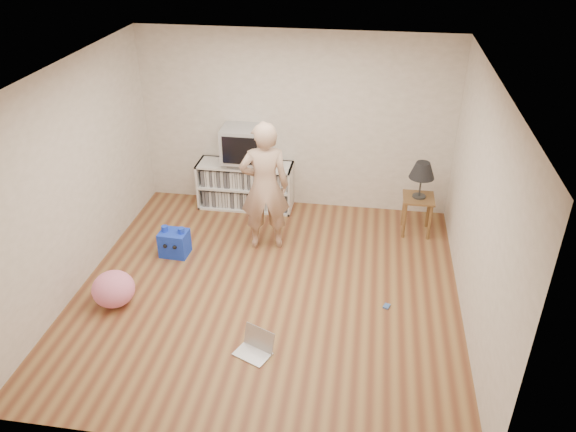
{
  "coord_description": "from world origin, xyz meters",
  "views": [
    {
      "loc": [
        1.07,
        -5.29,
        4.12
      ],
      "look_at": [
        0.18,
        0.4,
        0.82
      ],
      "focal_mm": 35.0,
      "sensor_mm": 36.0,
      "label": 1
    }
  ],
  "objects_px": {
    "plush_pink": "(113,289)",
    "person": "(265,187)",
    "dvd_deck": "(245,162)",
    "side_table": "(418,206)",
    "plush_blue": "(174,243)",
    "laptop": "(256,346)",
    "crt_tv": "(244,144)",
    "table_lamp": "(422,171)",
    "media_unit": "(246,185)"
  },
  "relations": [
    {
      "from": "table_lamp",
      "to": "plush_blue",
      "type": "relative_size",
      "value": 1.25
    },
    {
      "from": "dvd_deck",
      "to": "laptop",
      "type": "relative_size",
      "value": 1.02
    },
    {
      "from": "table_lamp",
      "to": "plush_blue",
      "type": "distance_m",
      "value": 3.4
    },
    {
      "from": "dvd_deck",
      "to": "person",
      "type": "relative_size",
      "value": 0.26
    },
    {
      "from": "crt_tv",
      "to": "plush_pink",
      "type": "xyz_separation_m",
      "value": [
        -0.99,
        -2.53,
        -0.81
      ]
    },
    {
      "from": "person",
      "to": "side_table",
      "type": "bearing_deg",
      "value": -175.34
    },
    {
      "from": "dvd_deck",
      "to": "person",
      "type": "xyz_separation_m",
      "value": [
        0.5,
        -1.03,
        0.14
      ]
    },
    {
      "from": "media_unit",
      "to": "plush_pink",
      "type": "xyz_separation_m",
      "value": [
        -0.99,
        -2.55,
        -0.14
      ]
    },
    {
      "from": "side_table",
      "to": "person",
      "type": "xyz_separation_m",
      "value": [
        -2.0,
        -0.66,
        0.46
      ]
    },
    {
      "from": "dvd_deck",
      "to": "table_lamp",
      "type": "relative_size",
      "value": 0.87
    },
    {
      "from": "dvd_deck",
      "to": "crt_tv",
      "type": "height_order",
      "value": "crt_tv"
    },
    {
      "from": "dvd_deck",
      "to": "table_lamp",
      "type": "bearing_deg",
      "value": -8.4
    },
    {
      "from": "media_unit",
      "to": "table_lamp",
      "type": "relative_size",
      "value": 2.72
    },
    {
      "from": "side_table",
      "to": "plush_pink",
      "type": "bearing_deg",
      "value": -148.22
    },
    {
      "from": "dvd_deck",
      "to": "plush_pink",
      "type": "relative_size",
      "value": 0.93
    },
    {
      "from": "crt_tv",
      "to": "plush_blue",
      "type": "distance_m",
      "value": 1.78
    },
    {
      "from": "table_lamp",
      "to": "person",
      "type": "relative_size",
      "value": 0.29
    },
    {
      "from": "side_table",
      "to": "table_lamp",
      "type": "height_order",
      "value": "table_lamp"
    },
    {
      "from": "dvd_deck",
      "to": "plush_blue",
      "type": "distance_m",
      "value": 1.67
    },
    {
      "from": "laptop",
      "to": "plush_blue",
      "type": "distance_m",
      "value": 2.16
    },
    {
      "from": "crt_tv",
      "to": "side_table",
      "type": "distance_m",
      "value": 2.6
    },
    {
      "from": "dvd_deck",
      "to": "crt_tv",
      "type": "xyz_separation_m",
      "value": [
        0.0,
        -0.0,
        0.29
      ]
    },
    {
      "from": "crt_tv",
      "to": "laptop",
      "type": "distance_m",
      "value": 3.29
    },
    {
      "from": "dvd_deck",
      "to": "media_unit",
      "type": "bearing_deg",
      "value": 90.0
    },
    {
      "from": "person",
      "to": "plush_blue",
      "type": "xyz_separation_m",
      "value": [
        -1.14,
        -0.4,
        -0.7
      ]
    },
    {
      "from": "crt_tv",
      "to": "side_table",
      "type": "xyz_separation_m",
      "value": [
        2.5,
        -0.37,
        -0.6
      ]
    },
    {
      "from": "plush_pink",
      "to": "person",
      "type": "bearing_deg",
      "value": 45.29
    },
    {
      "from": "dvd_deck",
      "to": "plush_pink",
      "type": "height_order",
      "value": "dvd_deck"
    },
    {
      "from": "media_unit",
      "to": "plush_blue",
      "type": "relative_size",
      "value": 3.38
    },
    {
      "from": "table_lamp",
      "to": "plush_pink",
      "type": "bearing_deg",
      "value": -148.22
    },
    {
      "from": "crt_tv",
      "to": "table_lamp",
      "type": "relative_size",
      "value": 1.17
    },
    {
      "from": "plush_pink",
      "to": "dvd_deck",
      "type": "bearing_deg",
      "value": 68.73
    },
    {
      "from": "plush_blue",
      "to": "dvd_deck",
      "type": "bearing_deg",
      "value": 69.29
    },
    {
      "from": "dvd_deck",
      "to": "person",
      "type": "bearing_deg",
      "value": -64.08
    },
    {
      "from": "dvd_deck",
      "to": "side_table",
      "type": "height_order",
      "value": "dvd_deck"
    },
    {
      "from": "side_table",
      "to": "plush_blue",
      "type": "bearing_deg",
      "value": -161.29
    },
    {
      "from": "laptop",
      "to": "plush_blue",
      "type": "height_order",
      "value": "plush_blue"
    },
    {
      "from": "side_table",
      "to": "person",
      "type": "relative_size",
      "value": 0.31
    },
    {
      "from": "plush_blue",
      "to": "plush_pink",
      "type": "height_order",
      "value": "plush_blue"
    },
    {
      "from": "dvd_deck",
      "to": "table_lamp",
      "type": "height_order",
      "value": "table_lamp"
    },
    {
      "from": "dvd_deck",
      "to": "plush_blue",
      "type": "height_order",
      "value": "dvd_deck"
    },
    {
      "from": "table_lamp",
      "to": "side_table",
      "type": "bearing_deg",
      "value": 0.0
    },
    {
      "from": "person",
      "to": "media_unit",
      "type": "bearing_deg",
      "value": -78.01
    },
    {
      "from": "crt_tv",
      "to": "laptop",
      "type": "xyz_separation_m",
      "value": [
        0.78,
        -3.05,
        -0.95
      ]
    },
    {
      "from": "plush_blue",
      "to": "table_lamp",
      "type": "bearing_deg",
      "value": 21.97
    },
    {
      "from": "laptop",
      "to": "person",
      "type": "bearing_deg",
      "value": 121.76
    },
    {
      "from": "side_table",
      "to": "plush_pink",
      "type": "relative_size",
      "value": 1.13
    },
    {
      "from": "crt_tv",
      "to": "person",
      "type": "height_order",
      "value": "person"
    },
    {
      "from": "table_lamp",
      "to": "laptop",
      "type": "relative_size",
      "value": 1.17
    },
    {
      "from": "media_unit",
      "to": "side_table",
      "type": "relative_size",
      "value": 2.55
    }
  ]
}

